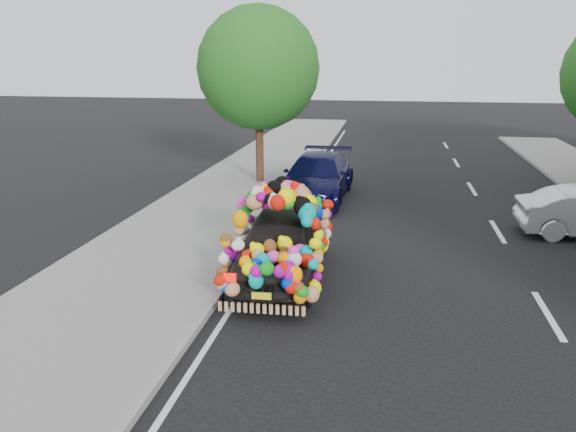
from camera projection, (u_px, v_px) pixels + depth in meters
name	position (u px, v px, depth m)	size (l,w,h in m)	color
ground	(345.00, 300.00, 10.54)	(100.00, 100.00, 0.00)	black
sidewalk	(130.00, 282.00, 11.25)	(4.00, 60.00, 0.12)	gray
kerb	(224.00, 288.00, 10.92)	(0.15, 60.00, 0.13)	gray
lane_markings	(548.00, 315.00, 9.93)	(6.00, 50.00, 0.01)	silver
tree_near_sidewalk	(258.00, 68.00, 19.07)	(4.20, 4.20, 6.13)	#332114
plush_art_car	(280.00, 230.00, 11.35)	(2.13, 4.29, 2.02)	black
navy_sedan	(317.00, 177.00, 17.89)	(1.96, 4.82, 1.40)	black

